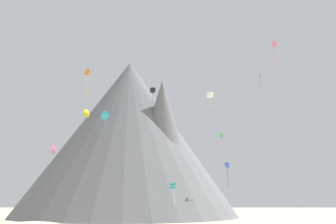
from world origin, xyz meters
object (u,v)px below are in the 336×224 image
(kite_orange_high, at_px, (87,76))
(kite_black_mid, at_px, (153,90))
(kite_rainbow_high, at_px, (275,46))
(rock_massif, at_px, (127,141))
(kite_yellow_mid, at_px, (87,113))
(kite_pink_mid, at_px, (54,149))
(kite_green_mid, at_px, (222,138))
(kite_white_high, at_px, (210,95))
(kite_blue_low, at_px, (227,166))
(kite_cyan_mid, at_px, (105,115))
(kite_teal_low, at_px, (173,186))
(kite_violet_high, at_px, (260,76))

(kite_orange_high, relative_size, kite_black_mid, 1.98)
(kite_black_mid, relative_size, kite_rainbow_high, 0.85)
(kite_orange_high, xyz_separation_m, kite_rainbow_high, (32.62, -9.54, 1.59))
(rock_massif, relative_size, kite_yellow_mid, 37.16)
(kite_pink_mid, distance_m, kite_green_mid, 40.67)
(kite_green_mid, bearing_deg, kite_white_high, 140.56)
(kite_blue_low, bearing_deg, kite_cyan_mid, 44.15)
(kite_teal_low, bearing_deg, kite_pink_mid, 67.48)
(kite_orange_high, distance_m, kite_white_high, 25.42)
(kite_green_mid, height_order, kite_black_mid, kite_black_mid)
(kite_violet_high, xyz_separation_m, kite_green_mid, (-9.64, 2.89, -15.07))
(kite_orange_high, bearing_deg, kite_rainbow_high, -139.30)
(rock_massif, bearing_deg, kite_green_mid, -30.33)
(kite_violet_high, xyz_separation_m, kite_yellow_mid, (-43.47, 1.90, -8.88))
(kite_black_mid, height_order, kite_blue_low, kite_black_mid)
(kite_teal_low, xyz_separation_m, kite_blue_low, (9.79, -12.79, 3.08))
(rock_massif, xyz_separation_m, kite_pink_mid, (-14.84, -19.30, -5.16))
(kite_pink_mid, relative_size, kite_blue_low, 0.49)
(kite_violet_high, bearing_deg, kite_rainbow_high, 4.65)
(kite_violet_high, xyz_separation_m, kite_orange_high, (-37.76, -22.20, -7.52))
(rock_massif, xyz_separation_m, kite_black_mid, (9.55, -37.50, 3.73))
(kite_teal_low, xyz_separation_m, kite_orange_high, (-15.97, -13.87, 19.75))
(kite_pink_mid, height_order, kite_violet_high, kite_violet_high)
(rock_massif, bearing_deg, kite_orange_high, -93.82)
(rock_massif, bearing_deg, kite_blue_low, -59.30)
(kite_green_mid, bearing_deg, kite_blue_low, 149.70)
(kite_green_mid, bearing_deg, kite_yellow_mid, 66.99)
(kite_white_high, height_order, kite_rainbow_high, kite_rainbow_high)
(kite_white_high, bearing_deg, kite_orange_high, -144.40)
(rock_massif, height_order, kite_teal_low, rock_massif)
(kite_violet_high, distance_m, kite_white_high, 21.22)
(kite_violet_high, relative_size, kite_yellow_mid, 1.64)
(rock_massif, xyz_separation_m, kite_rainbow_high, (29.95, -49.52, 7.39))
(kite_teal_low, relative_size, kite_yellow_mid, 2.44)
(kite_white_high, distance_m, kite_rainbow_high, 20.51)
(kite_cyan_mid, distance_m, kite_black_mid, 27.53)
(kite_pink_mid, relative_size, kite_violet_high, 0.63)
(kite_teal_low, relative_size, kite_violet_high, 1.49)
(kite_white_high, xyz_separation_m, kite_rainbow_high, (8.80, -18.32, 2.79))
(kite_orange_high, bearing_deg, rock_massif, -36.83)
(kite_white_high, bearing_deg, kite_blue_low, -60.49)
(kite_black_mid, bearing_deg, kite_teal_low, 43.25)
(kite_violet_high, height_order, kite_green_mid, kite_violet_high)
(kite_pink_mid, bearing_deg, kite_violet_high, -66.35)
(kite_black_mid, height_order, kite_rainbow_high, kite_rainbow_high)
(kite_black_mid, height_order, kite_yellow_mid, kite_yellow_mid)
(kite_cyan_mid, xyz_separation_m, kite_white_high, (25.39, -17.52, 0.14))
(rock_massif, distance_m, kite_blue_low, 46.52)
(kite_violet_high, relative_size, kite_black_mid, 1.19)
(kite_teal_low, bearing_deg, kite_orange_high, 122.06)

